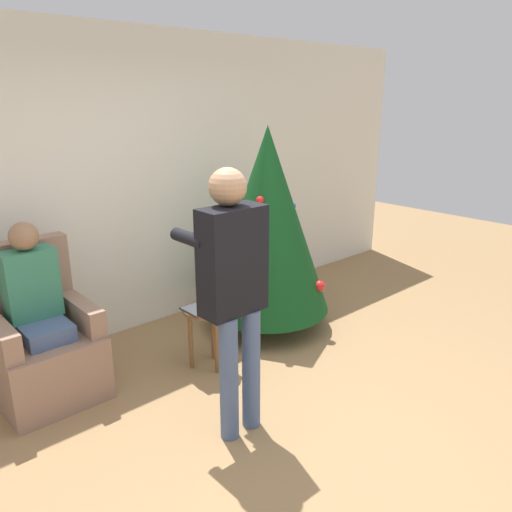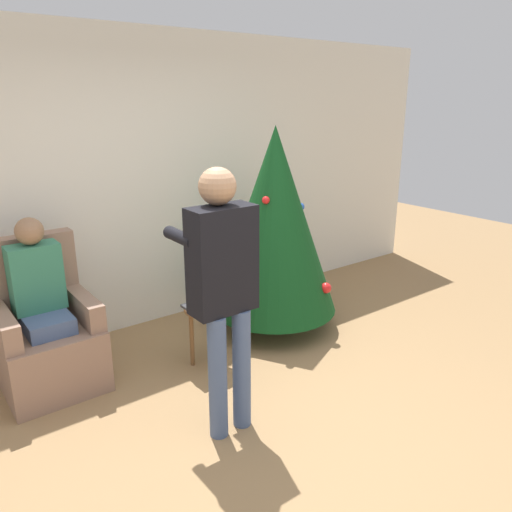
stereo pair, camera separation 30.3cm
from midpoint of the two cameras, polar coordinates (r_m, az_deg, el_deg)
ground_plane at (r=3.36m, az=0.45°, el=-21.13°), size 14.00×14.00×0.00m
wall_back at (r=4.59m, az=-18.78°, el=7.23°), size 8.00×0.06×2.70m
christmas_tree at (r=4.53m, az=-0.63°, el=4.02°), size 1.17×1.17×1.89m
armchair at (r=4.08m, az=-25.32°, el=-9.32°), size 0.69×0.74×1.12m
person_seated at (r=3.91m, az=-25.82°, el=-4.97°), size 0.36×0.46×1.30m
person_standing at (r=3.05m, az=-5.47°, el=-2.94°), size 0.43×0.57×1.73m
side_stool at (r=4.04m, az=-7.87°, el=-7.17°), size 0.37×0.37×0.52m
laptop at (r=4.00m, az=-7.94°, el=-5.78°), size 0.35×0.23×0.02m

